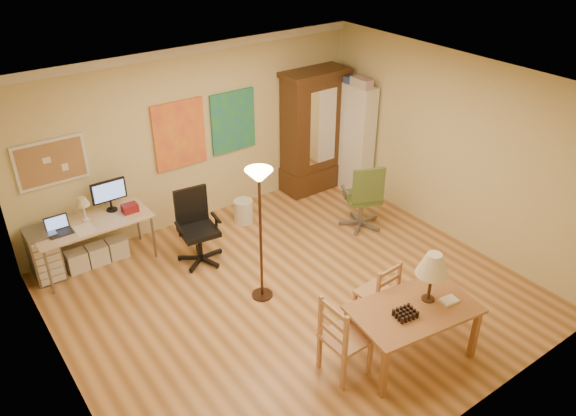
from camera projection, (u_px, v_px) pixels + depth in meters
floor at (294, 295)px, 7.22m from camera, size 5.50×5.50×0.00m
crown_molding at (188, 49)px, 7.64m from camera, size 5.50×0.08×0.12m
corkboard at (51, 162)px, 7.17m from camera, size 0.90×0.04×0.62m
art_panel_left at (179, 135)px, 8.11m from camera, size 0.80×0.04×1.00m
art_panel_right at (233, 121)px, 8.57m from camera, size 0.75×0.04×0.95m
dining_table at (421, 295)px, 5.94m from camera, size 1.44×0.98×1.26m
ladder_chair_back at (378, 295)px, 6.58m from camera, size 0.43×0.41×0.87m
ladder_chair_left at (343, 340)px, 5.85m from camera, size 0.44×0.46×0.98m
torchiere_lamp at (260, 197)px, 6.49m from camera, size 0.33×0.33×1.80m
computer_desk at (97, 237)px, 7.64m from camera, size 1.51×0.66×1.14m
office_chair_black at (199, 243)px, 7.77m from camera, size 0.65×0.65×1.05m
office_chair_green at (362, 210)px, 8.53m from camera, size 0.66×0.66×1.08m
drawer_cart at (45, 255)px, 7.37m from camera, size 0.36×0.43×0.72m
armoire at (313, 139)px, 9.39m from camera, size 1.12×0.53×2.06m
bookshelf at (354, 139)px, 9.32m from camera, size 0.28×0.74×1.86m
wastebin at (243, 211)px, 8.71m from camera, size 0.30×0.30×0.37m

